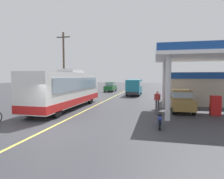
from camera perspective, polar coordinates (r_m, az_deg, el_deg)
ground at (r=30.08m, az=1.46°, el=-1.69°), size 120.00×120.00×0.00m
lane_divider_stripe at (r=25.23m, az=-0.79°, el=-2.79°), size 0.16×50.00×0.01m
coach_bus_main at (r=18.01m, az=-13.37°, el=-0.15°), size 2.60×11.04×3.69m
gas_station_roadside at (r=20.57m, az=25.66°, el=2.60°), size 9.10×11.95×5.10m
car_at_pump at (r=17.24m, az=20.08°, el=-2.82°), size 1.70×4.20×1.82m
minibus_opposing_lane at (r=30.20m, az=6.78°, el=1.10°), size 2.04×6.13×2.44m
motorcycle_parked_forecourt at (r=11.62m, az=14.12°, el=-8.77°), size 0.55×1.80×0.92m
pedestrian_near_pump at (r=16.92m, az=21.16°, el=-3.25°), size 0.55×0.22×1.66m
pedestrian_by_shop at (r=17.78m, az=13.48°, el=-2.75°), size 0.55×0.22×1.66m
car_trailing_behind_bus at (r=37.01m, az=-0.44°, el=0.95°), size 1.70×4.20×1.82m
utility_pole_roadside at (r=25.23m, az=-14.30°, el=7.22°), size 1.80×0.24×8.55m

